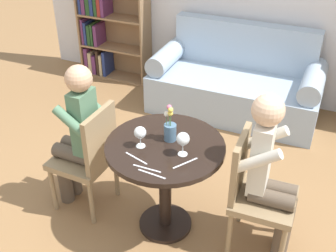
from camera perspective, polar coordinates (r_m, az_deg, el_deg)
ground_plane at (r=3.33m, az=-0.35°, el=-13.18°), size 16.00×16.00×0.00m
round_table at (r=2.95m, az=-0.39°, el=-5.38°), size 0.82×0.82×0.75m
couch at (r=4.63m, az=9.16°, el=5.54°), size 1.78×0.80×0.92m
bookshelf_left at (r=5.37m, az=-8.29°, el=12.65°), size 0.88×0.28×1.18m
chair_left at (r=3.23m, az=-10.59°, el=-3.86°), size 0.43×0.43×0.90m
chair_right at (r=2.93m, az=11.62°, el=-8.42°), size 0.43×0.43×0.90m
person_left at (r=3.20m, az=-12.18°, el=-1.28°), size 0.43×0.35×1.22m
person_right at (r=2.83m, az=13.75°, el=-6.37°), size 0.43×0.35×1.22m
wine_glass_left at (r=2.77m, az=-3.80°, el=-0.97°), size 0.08×0.08×0.15m
wine_glass_right at (r=2.68m, az=2.04°, el=-1.84°), size 0.09×0.09×0.17m
flower_vase at (r=2.84m, az=0.28°, el=-0.24°), size 0.08×0.08×0.27m
knife_left_setting at (r=2.72m, az=-4.33°, el=-4.37°), size 0.18×0.07×0.00m
fork_left_setting at (r=2.68m, az=2.36°, el=-5.04°), size 0.11×0.17×0.00m
knife_right_setting at (r=2.59m, az=-2.22°, el=-6.51°), size 0.19×0.03×0.00m
fork_right_setting at (r=2.63m, az=-2.85°, el=-5.78°), size 0.19×0.01×0.00m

